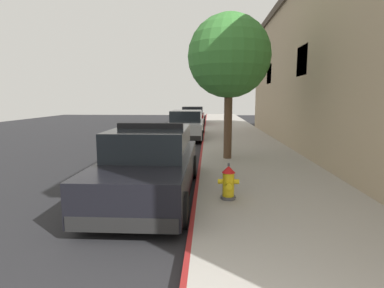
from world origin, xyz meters
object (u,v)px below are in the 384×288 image
object	(u,v)px
parked_car_dark_far	(193,116)
street_tree	(229,57)
police_cruiser	(151,164)
fire_hydrant	(228,183)
parked_car_silver_ahead	(186,125)

from	to	relation	value
parked_car_dark_far	street_tree	bearing A→B (deg)	-82.56
police_cruiser	fire_hydrant	size ratio (longest dim) A/B	6.37
police_cruiser	parked_car_silver_ahead	distance (m)	10.33
parked_car_dark_far	fire_hydrant	xyz separation A→B (m)	(1.74, -19.69, -0.24)
fire_hydrant	street_tree	distance (m)	5.45
police_cruiser	fire_hydrant	bearing A→B (deg)	-19.03
police_cruiser	parked_car_silver_ahead	xyz separation A→B (m)	(0.07, 10.33, -0.00)
street_tree	fire_hydrant	bearing A→B (deg)	-93.20
police_cruiser	fire_hydrant	world-z (taller)	police_cruiser
parked_car_silver_ahead	parked_car_dark_far	bearing A→B (deg)	90.51
parked_car_silver_ahead	street_tree	xyz separation A→B (m)	(1.91, -6.46, 2.88)
parked_car_silver_ahead	fire_hydrant	xyz separation A→B (m)	(1.66, -10.93, -0.24)
parked_car_dark_far	street_tree	world-z (taller)	street_tree
fire_hydrant	parked_car_silver_ahead	bearing A→B (deg)	98.64
police_cruiser	street_tree	size ratio (longest dim) A/B	0.99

